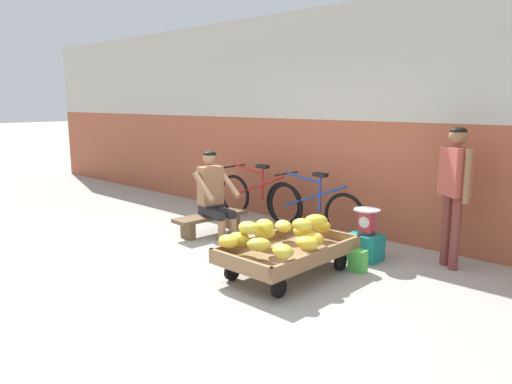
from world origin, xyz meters
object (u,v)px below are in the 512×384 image
object	(u,v)px
vendor_seated	(214,194)
plastic_crate	(365,247)
weighing_scale	(366,221)
customer_adult	(455,182)
shopping_bag	(358,261)
bicycle_far_left	(313,208)
bicycle_near_left	(257,197)
low_bench	(211,219)
banana_cart	(288,253)

from	to	relation	value
vendor_seated	plastic_crate	world-z (taller)	vendor_seated
plastic_crate	weighing_scale	size ratio (longest dim) A/B	1.20
plastic_crate	customer_adult	bearing A→B (deg)	26.23
customer_adult	shopping_bag	bearing A→B (deg)	-129.23
plastic_crate	bicycle_far_left	size ratio (longest dim) A/B	0.22
plastic_crate	bicycle_near_left	world-z (taller)	bicycle_near_left
weighing_scale	bicycle_far_left	distance (m)	1.20
plastic_crate	vendor_seated	bearing A→B (deg)	-166.81
vendor_seated	shopping_bag	distance (m)	2.24
low_bench	weighing_scale	world-z (taller)	weighing_scale
bicycle_near_left	customer_adult	distance (m)	3.08
plastic_crate	shopping_bag	distance (m)	0.43
banana_cart	customer_adult	bearing A→B (deg)	50.87
low_bench	bicycle_near_left	distance (m)	1.05
weighing_scale	bicycle_far_left	size ratio (longest dim) A/B	0.18
vendor_seated	bicycle_far_left	size ratio (longest dim) A/B	0.69
low_bench	bicycle_far_left	world-z (taller)	bicycle_far_left
vendor_seated	shopping_bag	world-z (taller)	vendor_seated
banana_cart	customer_adult	world-z (taller)	customer_adult
weighing_scale	bicycle_far_left	bearing A→B (deg)	156.08
weighing_scale	shopping_bag	distance (m)	0.55
bicycle_far_left	vendor_seated	bearing A→B (deg)	-134.44
vendor_seated	weighing_scale	xyz separation A→B (m)	(2.04, 0.48, -0.11)
low_bench	customer_adult	size ratio (longest dim) A/B	0.73
plastic_crate	customer_adult	size ratio (longest dim) A/B	0.24
low_bench	plastic_crate	size ratio (longest dim) A/B	3.11
banana_cart	bicycle_far_left	size ratio (longest dim) A/B	0.87
plastic_crate	bicycle_far_left	distance (m)	1.22
plastic_crate	bicycle_far_left	xyz separation A→B (m)	(-1.10, 0.49, 0.20)
banana_cart	weighing_scale	world-z (taller)	weighing_scale
banana_cart	vendor_seated	size ratio (longest dim) A/B	1.27
plastic_crate	customer_adult	world-z (taller)	customer_adult
bicycle_far_left	customer_adult	world-z (taller)	customer_adult
vendor_seated	customer_adult	bearing A→B (deg)	17.08
plastic_crate	low_bench	bearing A→B (deg)	-167.70
weighing_scale	bicycle_near_left	xyz separation A→B (m)	(-2.21, 0.57, -0.10)
low_bench	weighing_scale	xyz separation A→B (m)	(2.13, 0.46, 0.25)
vendor_seated	plastic_crate	xyz separation A→B (m)	(2.04, 0.48, -0.42)
shopping_bag	low_bench	bearing A→B (deg)	-178.56
low_bench	bicycle_far_left	bearing A→B (deg)	42.62
bicycle_near_left	bicycle_far_left	world-z (taller)	same
weighing_scale	customer_adult	bearing A→B (deg)	26.29
low_bench	weighing_scale	distance (m)	2.19
banana_cart	weighing_scale	distance (m)	1.07
low_bench	weighing_scale	size ratio (longest dim) A/B	3.73
customer_adult	shopping_bag	world-z (taller)	customer_adult
vendor_seated	plastic_crate	size ratio (longest dim) A/B	3.17
banana_cart	bicycle_near_left	distance (m)	2.45
low_bench	customer_adult	world-z (taller)	customer_adult
low_bench	shopping_bag	xyz separation A→B (m)	(2.28, 0.06, -0.08)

